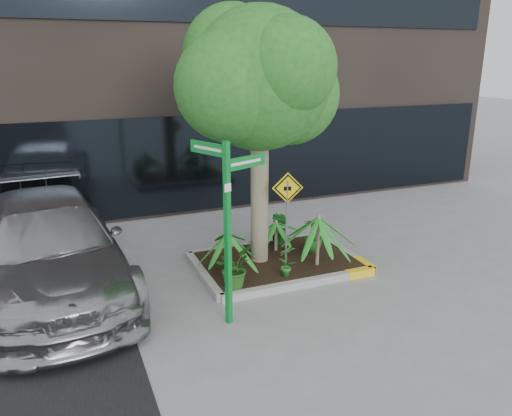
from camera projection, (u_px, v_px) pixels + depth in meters
name	position (u px, v px, depth m)	size (l,w,h in m)	color
ground	(274.00, 273.00, 10.05)	(80.00, 80.00, 0.00)	gray
planter	(279.00, 262.00, 10.35)	(3.35, 2.36, 0.15)	#9E9E99
tree	(259.00, 79.00, 9.30)	(3.45, 3.06, 5.17)	gray
palm_front	(319.00, 217.00, 9.80)	(1.21, 1.21, 1.34)	gray
palm_left	(227.00, 233.00, 9.57)	(0.94, 0.94, 1.04)	gray
palm_back	(276.00, 222.00, 10.65)	(0.77, 0.77, 0.85)	gray
parked_car	(50.00, 247.00, 9.11)	(2.39, 5.87, 1.70)	#A0A0A5
shrub_a	(234.00, 267.00, 9.03)	(0.67, 0.67, 0.75)	#225117
shrub_b	(313.00, 235.00, 10.69)	(0.41, 0.41, 0.72)	#20681F
shrub_c	(286.00, 261.00, 9.47)	(0.33, 0.33, 0.63)	#226D22
shrub_d	(279.00, 228.00, 11.07)	(0.42, 0.42, 0.77)	#19571C
street_sign_post	(228.00, 214.00, 7.72)	(1.10, 0.84, 2.99)	#0C842B
cattle_sign	(287.00, 205.00, 9.54)	(0.58, 0.17, 1.95)	slate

